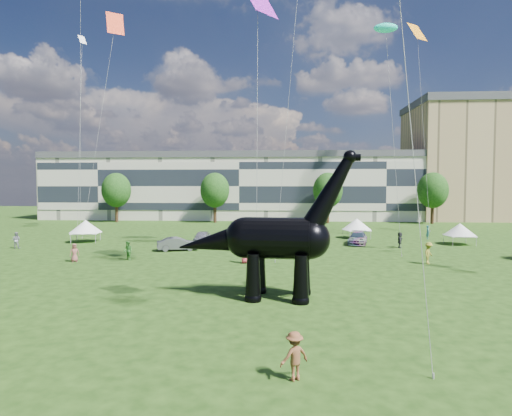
{
  "coord_description": "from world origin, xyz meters",
  "views": [
    {
      "loc": [
        0.06,
        -22.64,
        6.61
      ],
      "look_at": [
        -1.84,
        8.0,
        5.0
      ],
      "focal_mm": 30.0,
      "sensor_mm": 36.0,
      "label": 1
    }
  ],
  "objects": [
    {
      "name": "tree_mid_left",
      "position": [
        -12.0,
        53.0,
        6.29
      ],
      "size": [
        5.2,
        5.2,
        9.44
      ],
      "color": "#382314",
      "rests_on": "ground"
    },
    {
      "name": "apartment_block",
      "position": [
        40.0,
        65.0,
        11.0
      ],
      "size": [
        28.0,
        18.0,
        22.0
      ],
      "primitive_type": "cube",
      "color": "tan",
      "rests_on": "ground"
    },
    {
      "name": "tree_far_left",
      "position": [
        -30.0,
        53.0,
        6.29
      ],
      "size": [
        5.2,
        5.2,
        9.44
      ],
      "color": "#382314",
      "rests_on": "ground"
    },
    {
      "name": "car_grey",
      "position": [
        -10.59,
        20.0,
        0.68
      ],
      "size": [
        4.38,
        2.64,
        1.36
      ],
      "primitive_type": "imported",
      "rotation": [
        0.0,
        0.0,
        1.88
      ],
      "color": "slate",
      "rests_on": "ground"
    },
    {
      "name": "gazebo_left",
      "position": [
        -22.99,
        25.93,
        1.81
      ],
      "size": [
        4.4,
        4.4,
        2.57
      ],
      "rotation": [
        0.0,
        0.0,
        0.22
      ],
      "color": "white",
      "rests_on": "ground"
    },
    {
      "name": "visitors",
      "position": [
        -1.32,
        15.26,
        0.87
      ],
      "size": [
        46.61,
        40.45,
        1.85
      ],
      "color": "black",
      "rests_on": "ground"
    },
    {
      "name": "car_dark",
      "position": [
        8.54,
        25.85,
        0.69
      ],
      "size": [
        3.0,
        5.11,
        1.39
      ],
      "primitive_type": "imported",
      "rotation": [
        0.0,
        0.0,
        -0.23
      ],
      "color": "#595960",
      "rests_on": "ground"
    },
    {
      "name": "gazebo_far",
      "position": [
        19.93,
        26.39,
        1.68
      ],
      "size": [
        3.5,
        3.5,
        2.39
      ],
      "rotation": [
        0.0,
        0.0,
        0.02
      ],
      "color": "silver",
      "rests_on": "ground"
    },
    {
      "name": "car_silver",
      "position": [
        -9.11,
        25.48,
        0.71
      ],
      "size": [
        1.74,
        4.17,
        1.41
      ],
      "primitive_type": "imported",
      "rotation": [
        0.0,
        0.0,
        0.02
      ],
      "color": "#BABABF",
      "rests_on": "ground"
    },
    {
      "name": "tree_mid_right",
      "position": [
        8.0,
        53.0,
        6.29
      ],
      "size": [
        5.2,
        5.2,
        9.44
      ],
      "color": "#382314",
      "rests_on": "ground"
    },
    {
      "name": "terrace_row",
      "position": [
        -8.0,
        62.0,
        6.0
      ],
      "size": [
        78.0,
        11.0,
        12.0
      ],
      "primitive_type": "cube",
      "color": "beige",
      "rests_on": "ground"
    },
    {
      "name": "ground",
      "position": [
        0.0,
        0.0,
        0.0
      ],
      "size": [
        220.0,
        220.0,
        0.0
      ],
      "primitive_type": "plane",
      "color": "#16330C",
      "rests_on": "ground"
    },
    {
      "name": "dinosaur_sculpture",
      "position": [
        -0.62,
        2.34,
        3.38
      ],
      "size": [
        10.99,
        3.3,
        8.95
      ],
      "rotation": [
        0.0,
        0.0,
        -0.11
      ],
      "color": "black",
      "rests_on": "ground"
    },
    {
      "name": "tree_far_right",
      "position": [
        26.0,
        53.0,
        6.29
      ],
      "size": [
        5.2,
        5.2,
        9.44
      ],
      "color": "#382314",
      "rests_on": "ground"
    },
    {
      "name": "car_white",
      "position": [
        -0.58,
        27.47,
        0.68
      ],
      "size": [
        5.4,
        4.35,
        1.37
      ],
      "primitive_type": "imported",
      "rotation": [
        0.0,
        0.0,
        1.07
      ],
      "color": "silver",
      "rests_on": "ground"
    },
    {
      "name": "gazebo_near",
      "position": [
        9.37,
        31.5,
        1.76
      ],
      "size": [
        4.22,
        4.22,
        2.5
      ],
      "rotation": [
        0.0,
        0.0,
        0.2
      ],
      "color": "white",
      "rests_on": "ground"
    }
  ]
}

